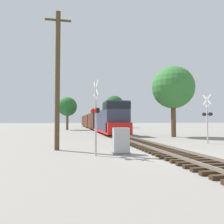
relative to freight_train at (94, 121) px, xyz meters
The scene contains 10 objects.
ground_plane 44.13m from the freight_train, 90.00° to the right, with size 400.00×400.00×0.00m, color gray.
rail_track_bed 44.13m from the freight_train, 90.00° to the right, with size 2.60×160.00×0.31m.
freight_train is the anchor object (origin of this frame).
crossing_signal_near 43.50m from the freight_train, 95.98° to the right, with size 0.46×1.01×4.36m.
crossing_signal_far 38.87m from the freight_train, 81.02° to the right, with size 0.50×1.01×4.37m.
relay_cabinet 43.05m from the freight_train, 93.90° to the right, with size 1.04×0.68×1.59m.
utility_pole 41.10m from the freight_train, 99.62° to the right, with size 1.80×0.33×9.67m.
tree_far_right 31.56m from the freight_train, 77.57° to the right, with size 5.29×5.29×8.88m.
tree_mid_background 9.62m from the freight_train, 136.56° to the right, with size 4.26×4.26×7.35m.
tree_deep_background 11.84m from the freight_train, 49.19° to the left, with size 5.60×5.60×9.60m.
Camera 1 is at (-5.98, -11.78, 2.00)m, focal length 35.00 mm.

